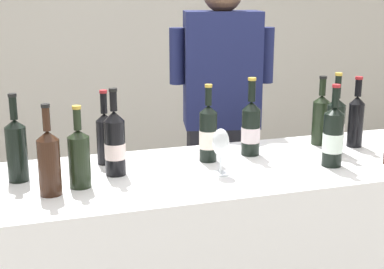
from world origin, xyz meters
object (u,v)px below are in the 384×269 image
object	(u,v)px
wine_bottle_7	(333,137)
wine_bottle_1	(105,136)
wine_bottle_6	(335,125)
wine_bottle_9	(79,157)
wine_bottle_0	(17,148)
person_server	(221,138)
wine_bottle_4	(115,143)
wine_bottle_10	(49,161)
wine_bottle_5	(208,133)
wine_bottle_11	(356,119)
wine_bottle_2	(321,118)
wine_glass	(221,145)
wine_bottle_3	(251,128)

from	to	relation	value
wine_bottle_7	wine_bottle_1	bearing A→B (deg)	160.47
wine_bottle_6	wine_bottle_9	size ratio (longest dim) A/B	1.17
wine_bottle_0	person_server	size ratio (longest dim) A/B	0.19
wine_bottle_4	wine_bottle_9	distance (m)	0.18
wine_bottle_7	wine_bottle_10	world-z (taller)	wine_bottle_7
wine_bottle_4	wine_bottle_7	world-z (taller)	wine_bottle_4
wine_bottle_1	wine_bottle_4	world-z (taller)	wine_bottle_4
wine_bottle_5	wine_bottle_11	world-z (taller)	wine_bottle_5
wine_bottle_1	wine_bottle_9	world-z (taller)	wine_bottle_1
wine_bottle_0	wine_bottle_10	size ratio (longest dim) A/B	1.03
wine_bottle_0	wine_bottle_2	world-z (taller)	wine_bottle_0
wine_bottle_7	wine_glass	bearing A→B (deg)	175.61
wine_bottle_5	wine_bottle_7	distance (m)	0.51
wine_bottle_3	wine_glass	size ratio (longest dim) A/B	1.85
wine_bottle_4	wine_bottle_10	size ratio (longest dim) A/B	1.05
wine_bottle_2	wine_bottle_6	size ratio (longest dim) A/B	0.90
wine_bottle_10	wine_glass	size ratio (longest dim) A/B	1.77
wine_bottle_0	person_server	world-z (taller)	person_server
person_server	wine_bottle_10	bearing A→B (deg)	-138.75
wine_bottle_0	wine_bottle_5	xyz separation A→B (m)	(0.77, 0.02, -0.01)
wine_bottle_3	wine_bottle_6	xyz separation A→B (m)	(0.37, -0.08, 0.00)
wine_bottle_4	wine_bottle_9	world-z (taller)	wine_bottle_4
wine_bottle_4	wine_bottle_3	bearing A→B (deg)	8.35
wine_bottle_5	wine_bottle_9	xyz separation A→B (m)	(-0.55, -0.16, -0.00)
wine_bottle_4	wine_bottle_6	distance (m)	0.98
wine_bottle_7	person_server	size ratio (longest dim) A/B	0.20
wine_bottle_5	wine_bottle_7	size ratio (longest dim) A/B	0.97
wine_bottle_5	wine_bottle_2	bearing A→B (deg)	8.46
wine_bottle_9	wine_bottle_10	bearing A→B (deg)	-156.68
wine_bottle_0	wine_bottle_3	bearing A→B (deg)	2.96
wine_bottle_5	wine_bottle_9	distance (m)	0.58
wine_bottle_11	person_server	size ratio (longest dim) A/B	0.19
wine_bottle_6	wine_bottle_11	world-z (taller)	wine_bottle_6
wine_bottle_3	wine_bottle_0	bearing A→B (deg)	-177.04
wine_bottle_5	wine_bottle_7	xyz separation A→B (m)	(0.46, -0.22, 0.00)
wine_bottle_1	wine_bottle_7	world-z (taller)	wine_bottle_7
wine_bottle_2	wine_bottle_5	xyz separation A→B (m)	(-0.59, -0.09, -0.01)
wine_bottle_4	person_server	xyz separation A→B (m)	(0.70, 0.69, -0.21)
wine_glass	wine_bottle_0	bearing A→B (deg)	168.02
wine_bottle_3	wine_bottle_11	bearing A→B (deg)	-2.63
wine_bottle_7	wine_glass	size ratio (longest dim) A/B	1.83
wine_bottle_7	wine_bottle_3	bearing A→B (deg)	135.97
wine_glass	wine_bottle_1	bearing A→B (deg)	145.84
wine_bottle_3	wine_bottle_7	distance (m)	0.36
wine_bottle_1	wine_bottle_9	xyz separation A→B (m)	(-0.13, -0.26, -0.00)
wine_bottle_1	wine_bottle_7	size ratio (longest dim) A/B	0.92
wine_bottle_3	wine_glass	world-z (taller)	wine_bottle_3
wine_bottle_4	wine_bottle_10	distance (m)	0.30
wine_bottle_6	wine_glass	world-z (taller)	wine_bottle_6
wine_bottle_9	wine_glass	size ratio (longest dim) A/B	1.65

